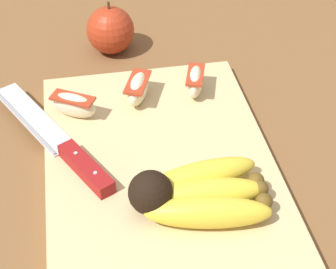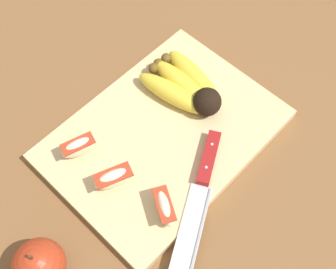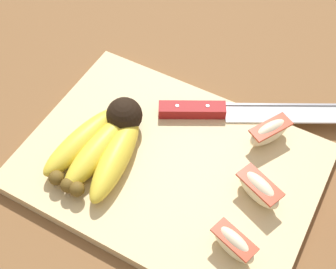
# 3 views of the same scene
# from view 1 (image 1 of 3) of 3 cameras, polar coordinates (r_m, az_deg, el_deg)

# --- Properties ---
(ground_plane) EXTENTS (6.00, 6.00, 0.00)m
(ground_plane) POSITION_cam_1_polar(r_m,az_deg,el_deg) (0.72, -0.86, -3.83)
(ground_plane) COLOR brown
(cutting_board) EXTENTS (0.40, 0.29, 0.02)m
(cutting_board) POSITION_cam_1_polar(r_m,az_deg,el_deg) (0.72, -0.76, -2.92)
(cutting_board) COLOR #DBBC84
(cutting_board) RESTS_ON ground_plane
(banana_bunch) EXTENTS (0.12, 0.16, 0.05)m
(banana_bunch) POSITION_cam_1_polar(r_m,az_deg,el_deg) (0.64, 2.92, -6.17)
(banana_bunch) COLOR black
(banana_bunch) RESTS_ON cutting_board
(chefs_knife) EXTENTS (0.26, 0.16, 0.02)m
(chefs_knife) POSITION_cam_1_polar(r_m,az_deg,el_deg) (0.72, -10.57, -1.52)
(chefs_knife) COLOR silver
(chefs_knife) RESTS_ON cutting_board
(apple_wedge_near) EXTENTS (0.05, 0.07, 0.04)m
(apple_wedge_near) POSITION_cam_1_polar(r_m,az_deg,el_deg) (0.77, -9.81, 3.07)
(apple_wedge_near) COLOR beige
(apple_wedge_near) RESTS_ON cutting_board
(apple_wedge_middle) EXTENTS (0.07, 0.04, 0.04)m
(apple_wedge_middle) POSITION_cam_1_polar(r_m,az_deg,el_deg) (0.81, 2.84, 5.57)
(apple_wedge_middle) COLOR beige
(apple_wedge_middle) RESTS_ON cutting_board
(apple_wedge_far) EXTENTS (0.07, 0.05, 0.04)m
(apple_wedge_far) POSITION_cam_1_polar(r_m,az_deg,el_deg) (0.79, -3.15, 4.82)
(apple_wedge_far) COLOR beige
(apple_wedge_far) RESTS_ON cutting_board
(whole_apple) EXTENTS (0.08, 0.08, 0.09)m
(whole_apple) POSITION_cam_1_polar(r_m,az_deg,el_deg) (0.94, -6.01, 10.75)
(whole_apple) COLOR #AD3319
(whole_apple) RESTS_ON ground_plane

